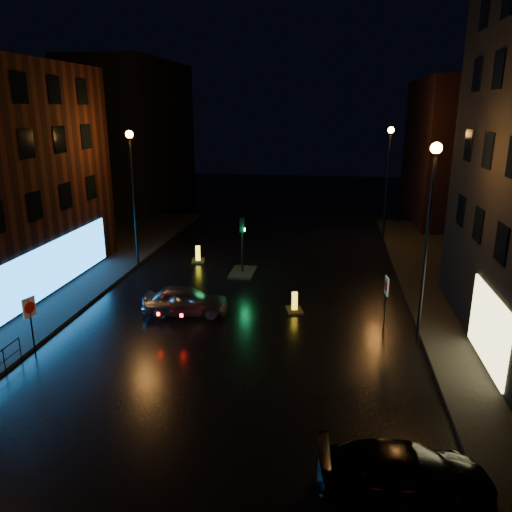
% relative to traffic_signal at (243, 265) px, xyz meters
% --- Properties ---
extents(ground, '(120.00, 120.00, 0.00)m').
position_rel_traffic_signal_xyz_m(ground, '(1.20, -14.00, -0.50)').
color(ground, black).
rests_on(ground, ground).
extents(building_far_left, '(8.00, 16.00, 14.00)m').
position_rel_traffic_signal_xyz_m(building_far_left, '(-14.80, 21.00, 6.50)').
color(building_far_left, black).
rests_on(building_far_left, ground).
extents(building_far_right, '(8.00, 14.00, 12.00)m').
position_rel_traffic_signal_xyz_m(building_far_right, '(16.20, 18.00, 5.50)').
color(building_far_right, black).
rests_on(building_far_right, ground).
extents(street_lamp_lfar, '(0.44, 0.44, 8.37)m').
position_rel_traffic_signal_xyz_m(street_lamp_lfar, '(-6.60, -0.00, 5.06)').
color(street_lamp_lfar, black).
rests_on(street_lamp_lfar, ground).
extents(street_lamp_rnear, '(0.44, 0.44, 8.37)m').
position_rel_traffic_signal_xyz_m(street_lamp_rnear, '(9.00, -8.00, 5.06)').
color(street_lamp_rnear, black).
rests_on(street_lamp_rnear, ground).
extents(street_lamp_rfar, '(0.44, 0.44, 8.37)m').
position_rel_traffic_signal_xyz_m(street_lamp_rfar, '(9.00, 8.00, 5.06)').
color(street_lamp_rfar, black).
rests_on(street_lamp_rfar, ground).
extents(traffic_signal, '(1.40, 2.40, 3.45)m').
position_rel_traffic_signal_xyz_m(traffic_signal, '(0.00, 0.00, 0.00)').
color(traffic_signal, black).
rests_on(traffic_signal, ground).
extents(silver_hatchback, '(4.23, 2.07, 1.39)m').
position_rel_traffic_signal_xyz_m(silver_hatchback, '(-1.63, -6.52, 0.19)').
color(silver_hatchback, '#9A9BA1').
rests_on(silver_hatchback, ground).
extents(dark_sedan, '(4.64, 2.21, 1.31)m').
position_rel_traffic_signal_xyz_m(dark_sedan, '(7.28, -17.10, 0.15)').
color(dark_sedan, black).
rests_on(dark_sedan, ground).
extents(bollard_near, '(1.02, 1.28, 0.98)m').
position_rel_traffic_signal_xyz_m(bollard_near, '(3.55, -5.40, -0.29)').
color(bollard_near, black).
rests_on(bollard_near, ground).
extents(bollard_far, '(1.03, 1.34, 1.06)m').
position_rel_traffic_signal_xyz_m(bollard_far, '(-3.27, 1.89, -0.27)').
color(bollard_far, black).
rests_on(bollard_far, ground).
extents(road_sign_left, '(0.23, 0.58, 2.45)m').
position_rel_traffic_signal_xyz_m(road_sign_left, '(-6.55, -11.45, 1.33)').
color(road_sign_left, black).
rests_on(road_sign_left, ground).
extents(road_sign_right, '(0.13, 0.61, 2.50)m').
position_rel_traffic_signal_xyz_m(road_sign_right, '(7.70, -6.90, 1.37)').
color(road_sign_right, black).
rests_on(road_sign_right, ground).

